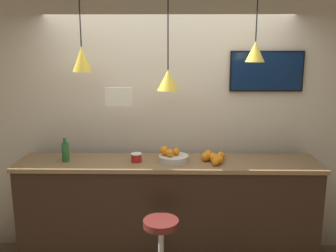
% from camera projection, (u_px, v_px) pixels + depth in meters
% --- Properties ---
extents(back_wall, '(8.00, 0.06, 2.90)m').
position_uv_depth(back_wall, '(169.00, 118.00, 3.95)').
color(back_wall, beige).
rests_on(back_wall, ground_plane).
extents(service_counter, '(2.94, 0.55, 1.09)m').
position_uv_depth(service_counter, '(168.00, 213.00, 3.76)').
color(service_counter, black).
rests_on(service_counter, ground_plane).
extents(bar_stool, '(0.39, 0.39, 0.73)m').
position_uv_depth(bar_stool, '(161.00, 249.00, 3.26)').
color(bar_stool, '#B7B7BC').
rests_on(bar_stool, ground_plane).
extents(fruit_bowl, '(0.29, 0.29, 0.15)m').
position_uv_depth(fruit_bowl, '(173.00, 157.00, 3.61)').
color(fruit_bowl, beige).
rests_on(fruit_bowl, service_counter).
extents(orange_pile, '(0.24, 0.30, 0.09)m').
position_uv_depth(orange_pile, '(214.00, 158.00, 3.62)').
color(orange_pile, orange).
rests_on(orange_pile, service_counter).
extents(juice_bottle, '(0.07, 0.07, 0.23)m').
position_uv_depth(juice_bottle, '(65.00, 151.00, 3.62)').
color(juice_bottle, '#286B33').
rests_on(juice_bottle, service_counter).
extents(spread_jar, '(0.10, 0.10, 0.08)m').
position_uv_depth(spread_jar, '(136.00, 158.00, 3.62)').
color(spread_jar, red).
rests_on(spread_jar, service_counter).
extents(pendant_lamp_left, '(0.18, 0.18, 0.84)m').
position_uv_depth(pendant_lamp_left, '(82.00, 59.00, 3.45)').
color(pendant_lamp_left, black).
extents(pendant_lamp_middle, '(0.20, 0.20, 1.02)m').
position_uv_depth(pendant_lamp_middle, '(168.00, 79.00, 3.48)').
color(pendant_lamp_middle, black).
extents(pendant_lamp_right, '(0.18, 0.18, 0.75)m').
position_uv_depth(pendant_lamp_right, '(255.00, 51.00, 3.41)').
color(pendant_lamp_right, black).
extents(mounted_tv, '(0.74, 0.04, 0.41)m').
position_uv_depth(mounted_tv, '(267.00, 71.00, 3.78)').
color(mounted_tv, black).
extents(hanging_menu_board, '(0.24, 0.01, 0.17)m').
position_uv_depth(hanging_menu_board, '(119.00, 97.00, 3.33)').
color(hanging_menu_board, white).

